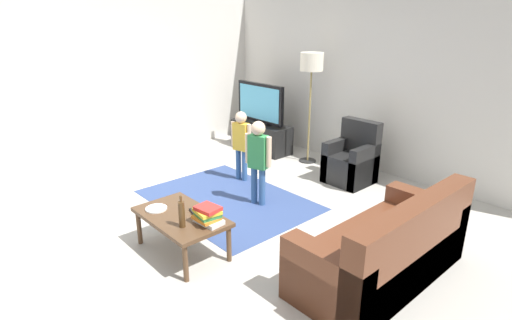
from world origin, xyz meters
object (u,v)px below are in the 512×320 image
object	(u,v)px
couch	(388,253)
child_near_tv	(241,140)
tv	(260,104)
armchair	(352,162)
child_center	(258,155)
plate	(156,209)
book_stack	(208,215)
coffee_table	(181,219)
bottle	(182,214)
tv_remote	(194,212)
tv_stand	(261,137)
floor_lamp	(312,68)

from	to	relation	value
couch	child_near_tv	bearing A→B (deg)	167.76
tv	child_near_tv	xyz separation A→B (m)	(0.89, -1.19, -0.23)
child_near_tv	armchair	bearing A→B (deg)	46.13
child_near_tv	child_center	size ratio (longest dim) A/B	0.94
couch	plate	world-z (taller)	couch
book_stack	coffee_table	bearing A→B (deg)	-162.25
book_stack	bottle	xyz separation A→B (m)	(-0.10, -0.22, 0.05)
child_near_tv	coffee_table	world-z (taller)	child_near_tv
coffee_table	child_center	bearing A→B (deg)	103.98
tv_remote	child_near_tv	bearing A→B (deg)	141.61
tv_stand	coffee_table	bearing A→B (deg)	-55.57
tv_stand	plate	bearing A→B (deg)	-60.45
bottle	plate	distance (m)	0.52
couch	floor_lamp	size ratio (longest dim) A/B	1.01
tv_stand	couch	size ratio (longest dim) A/B	0.67
armchair	child_center	xyz separation A→B (m)	(-0.34, -1.55, 0.36)
tv_stand	tv	distance (m)	0.60
child_center	child_near_tv	bearing A→B (deg)	154.25
armchair	child_center	size ratio (longest dim) A/B	0.82
book_stack	child_center	bearing A→B (deg)	117.81
floor_lamp	bottle	bearing A→B (deg)	-68.98
couch	coffee_table	size ratio (longest dim) A/B	1.80
child_near_tv	coffee_table	distance (m)	2.07
floor_lamp	child_near_tv	xyz separation A→B (m)	(-0.10, -1.36, -0.92)
armchair	tv_remote	distance (m)	2.78
tv_stand	book_stack	size ratio (longest dim) A/B	4.09
couch	bottle	bearing A→B (deg)	-139.22
armchair	book_stack	distance (m)	2.82
couch	child_near_tv	distance (m)	2.86
tv_remote	coffee_table	bearing A→B (deg)	-97.01
plate	book_stack	bearing A→B (deg)	20.34
child_near_tv	tv_remote	size ratio (longest dim) A/B	6.09
tv_stand	book_stack	bearing A→B (deg)	-50.51
armchair	tv_remote	bearing A→B (deg)	-89.09
tv	book_stack	bearing A→B (deg)	-50.30
floor_lamp	bottle	size ratio (longest dim) A/B	5.59
tv	tv_remote	size ratio (longest dim) A/B	6.47
tv	bottle	size ratio (longest dim) A/B	3.46
floor_lamp	child_center	size ratio (longest dim) A/B	1.62
floor_lamp	child_near_tv	world-z (taller)	floor_lamp
tv_stand	child_center	size ratio (longest dim) A/B	1.09
couch	book_stack	xyz separation A→B (m)	(-1.34, -1.02, 0.22)
couch	floor_lamp	bearing A→B (deg)	143.72
floor_lamp	plate	xyz separation A→B (m)	(0.73, -3.21, -1.12)
coffee_table	couch	bearing A→B (deg)	34.06
child_center	armchair	bearing A→B (deg)	77.52
couch	child_center	size ratio (longest dim) A/B	1.64
child_center	tv_remote	bearing A→B (deg)	-72.57
coffee_table	book_stack	size ratio (longest dim) A/B	3.41
armchair	plate	bearing A→B (deg)	-95.42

